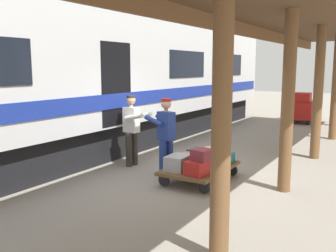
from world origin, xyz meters
The scene contains 15 objects.
ground_plane centered at (0.00, 0.00, 0.00)m, with size 60.00×60.00×0.00m, color gray.
platform_canopy centered at (-1.82, 0.00, 3.26)m, with size 3.20×19.27×3.56m.
train_car centered at (3.68, 0.00, 2.06)m, with size 3.02×20.49×4.00m.
luggage_cart centered at (-0.20, 0.24, 0.26)m, with size 1.13×1.76×0.30m.
suitcase_red_plastic centered at (-0.45, 0.73, 0.44)m, with size 0.36×0.63×0.27m, color #AD231E.
suitcase_gray_aluminum centered at (0.05, 0.73, 0.45)m, with size 0.39×0.53×0.30m, color #9EA0A5.
suitcase_slate_roller centered at (0.05, -0.24, 0.43)m, with size 0.44×0.45×0.26m, color #4C515B.
suitcase_tan_vintage centered at (0.05, 0.24, 0.41)m, with size 0.43×0.58×0.22m, color tan.
suitcase_teal_softside centered at (-0.45, -0.24, 0.40)m, with size 0.43×0.63×0.20m, color #1E666B.
suitcase_black_hardshell centered at (-0.45, 0.24, 0.41)m, with size 0.40×0.53×0.22m, color black.
suitcase_burgundy_valise centered at (-0.48, 0.72, 0.68)m, with size 0.33×0.37×0.22m, color maroon.
suitcase_cream_canvas centered at (-0.43, 0.23, 0.61)m, with size 0.40×0.38×0.18m, color beige.
porter_in_overalls centered at (0.57, 0.36, 0.93)m, with size 0.73×0.55×1.70m.
porter_by_door centered at (1.73, 0.02, 0.93)m, with size 0.69×0.46×1.70m.
baggage_tug centered at (-0.11, -9.54, 0.63)m, with size 1.18×1.75×1.30m.
Camera 1 is at (-3.61, 7.10, 2.35)m, focal length 40.09 mm.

